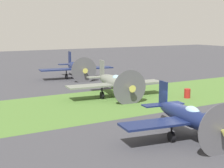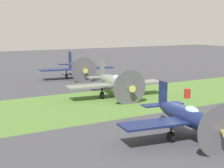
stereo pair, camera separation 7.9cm
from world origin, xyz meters
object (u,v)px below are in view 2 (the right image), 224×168
airplane_wingman (115,82)px  airplane_trail (77,67)px  airplane_lead (188,117)px  fuel_drum (187,93)px

airplane_wingman → airplane_trail: size_ratio=0.98×
airplane_lead → airplane_trail: bearing=-90.4°
airplane_wingman → fuel_drum: size_ratio=10.91×
airplane_lead → airplane_trail: (-4.04, -25.84, 0.12)m
airplane_lead → airplane_wingman: airplane_wingman is taller
airplane_lead → airplane_wingman: 13.08m
airplane_lead → airplane_trail: airplane_trail is taller
airplane_wingman → airplane_trail: airplane_trail is taller
airplane_trail → fuel_drum: size_ratio=11.08×
airplane_lead → airplane_wingman: bearing=-91.7°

